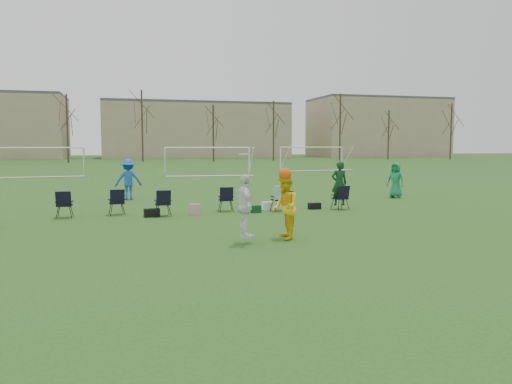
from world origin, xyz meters
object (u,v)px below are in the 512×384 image
object	(u,v)px
goal_left	(37,153)
goal_mid	(208,153)
goal_right	(312,152)
center_contest	(270,206)
fielder_green_far	(396,180)
fielder_blue	(128,179)

from	to	relation	value
goal_left	goal_mid	world-z (taller)	same
goal_right	center_contest	bearing A→B (deg)	-120.99
fielder_green_far	goal_right	size ratio (longest dim) A/B	0.24
fielder_blue	fielder_green_far	world-z (taller)	fielder_blue
fielder_green_far	goal_mid	size ratio (longest dim) A/B	0.24
goal_right	fielder_green_far	bearing A→B (deg)	-110.79
goal_mid	goal_right	xyz separation A→B (m)	(12.00, 6.00, 0.00)
fielder_green_far	goal_left	bearing A→B (deg)	-173.82
goal_left	goal_right	bearing A→B (deg)	3.75
goal_left	goal_right	world-z (taller)	same
fielder_blue	goal_mid	xyz separation A→B (m)	(6.89, 18.39, 0.96)
fielder_blue	goal_mid	world-z (taller)	goal_mid
fielder_green_far	goal_left	distance (m)	30.39
fielder_blue	center_contest	distance (m)	12.25
center_contest	goal_mid	bearing A→B (deg)	83.71
fielder_green_far	center_contest	size ratio (longest dim) A/B	0.74
fielder_green_far	goal_right	distance (m)	27.67
fielder_blue	goal_left	xyz separation A→B (m)	(-7.11, 20.39, 0.96)
fielder_green_far	goal_mid	xyz separation A→B (m)	(-5.88, 20.97, 1.05)
goal_left	fielder_green_far	bearing A→B (deg)	-54.13
fielder_blue	goal_mid	size ratio (longest dim) A/B	0.26
fielder_blue	center_contest	world-z (taller)	center_contest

